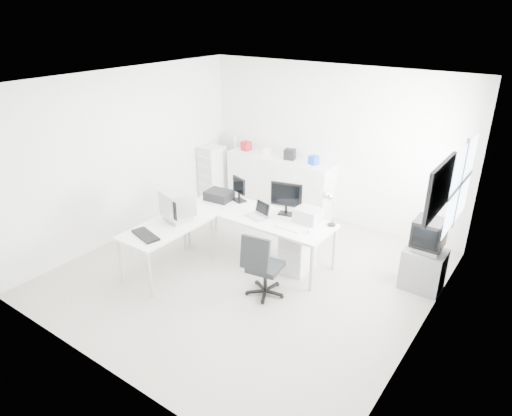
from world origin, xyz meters
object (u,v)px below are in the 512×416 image
Objects in this scene: lcd_monitor_large at (286,199)px; laptop at (257,210)px; inkjet_printer at (219,195)px; laser_printer at (308,215)px; crt_tv at (429,236)px; sideboard at (280,184)px; side_desk at (169,248)px; filing_cabinet at (212,174)px; tv_cabinet at (423,269)px; drawer_pedestal at (298,251)px; office_chair at (265,264)px; main_desk at (258,236)px; lcd_monitor_small at (239,190)px; crt_monitor at (178,207)px.

laptop is (-0.30, -0.35, -0.14)m from lcd_monitor_large.
inkjet_printer is 1.18× the size of laser_printer.
sideboard is at bearing 160.21° from crt_tv.
sideboard reaches higher than side_desk.
filing_cabinet reaches higher than laptop.
sideboard is at bearing 160.21° from tv_cabinet.
drawer_pedestal is 0.63× the size of office_chair.
tv_cabinet is (2.39, 0.64, -0.08)m from main_desk.
inkjet_printer is 1.09× the size of lcd_monitor_small.
laptop is at bearing -167.01° from drawer_pedestal.
drawer_pedestal is at bearing 4.09° from main_desk.
office_chair reaches higher than main_desk.
filing_cabinet is at bearing 170.36° from tv_cabinet.
tv_cabinet is at bearing 14.96° from main_desk.
tv_cabinet is at bearing 28.23° from side_desk.
filing_cabinet is at bearing 140.73° from lcd_monitor_large.
crt_tv is at bearing 34.01° from laptop.
crt_tv is at bearing 14.65° from laser_printer.
drawer_pedestal is at bearing -50.28° from sideboard.
laptop reaches higher than side_desk.
sideboard reaches higher than crt_tv.
office_chair is (1.52, -0.87, -0.35)m from inkjet_printer.
office_chair is (1.52, 0.33, 0.10)m from side_desk.
inkjet_printer is 1.68m from sideboard.
lcd_monitor_small reaches higher than crt_tv.
laser_printer is 0.38× the size of office_chair.
office_chair is 1.60× the size of tv_cabinet.
office_chair reaches higher than tv_cabinet.
main_desk is 4.73× the size of lcd_monitor_large.
side_desk reaches higher than tv_cabinet.
main_desk is at bearing -165.04° from crt_tv.
crt_monitor is at bearing -155.32° from crt_tv.
lcd_monitor_small is at bearing 170.91° from drawer_pedestal.
lcd_monitor_large is 1.19× the size of crt_monitor.
lcd_monitor_small is at bearing -36.40° from filing_cabinet.
tv_cabinet is 0.54× the size of filing_cabinet.
laser_printer reaches higher than tv_cabinet.
tv_cabinet is at bearing 19.20° from drawer_pedestal.
lcd_monitor_small is 1.57m from sideboard.
lcd_monitor_large is at bearing 48.37° from side_desk.
sideboard is (-3.10, 1.12, -0.28)m from crt_tv.
inkjet_printer is 1.79m from office_chair.
drawer_pedestal is 1.91m from crt_monitor.
lcd_monitor_small is at bearing -83.70° from sideboard.
office_chair is 0.86× the size of filing_cabinet.
crt_monitor is at bearing -135.00° from main_desk.
filing_cabinet is at bearing 128.89° from inkjet_printer.
laptop is at bearing -34.78° from filing_cabinet.
side_desk is 3.92× the size of laptop.
main_desk is 0.50m from laptop.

